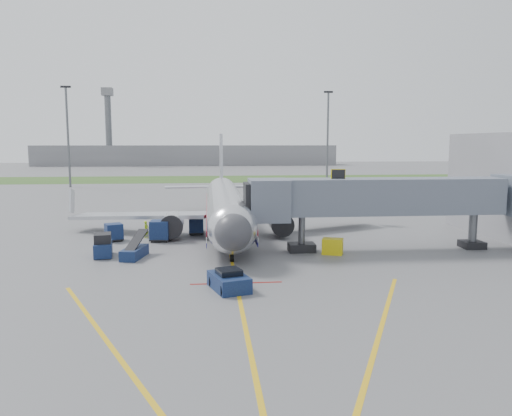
{
  "coord_description": "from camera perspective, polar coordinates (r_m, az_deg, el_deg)",
  "views": [
    {
      "loc": [
        -1.74,
        -35.47,
        9.07
      ],
      "look_at": [
        2.54,
        9.04,
        3.2
      ],
      "focal_mm": 35.0,
      "sensor_mm": 36.0,
      "label": 1
    }
  ],
  "objects": [
    {
      "name": "baggage_cart_c",
      "position": [
        50.18,
        -6.86,
        -2.07
      ],
      "size": [
        1.52,
        1.52,
        1.55
      ],
      "color": "#0D133C",
      "rests_on": "ground"
    },
    {
      "name": "distant_terminal",
      "position": [
        205.7,
        -7.84,
        6.0
      ],
      "size": [
        120.0,
        14.0,
        8.0
      ],
      "primitive_type": "cube",
      "color": "slate",
      "rests_on": "ground"
    },
    {
      "name": "ground_power_cart",
      "position": [
        41.35,
        8.74,
        -4.37
      ],
      "size": [
        1.92,
        1.6,
        1.31
      ],
      "color": "#C4B20B",
      "rests_on": "ground"
    },
    {
      "name": "belt_loader",
      "position": [
        40.86,
        -13.72,
        -4.87
      ],
      "size": [
        1.95,
        4.1,
        1.94
      ],
      "color": "#0D133C",
      "rests_on": "ground"
    },
    {
      "name": "pushback_tug",
      "position": [
        31.34,
        -3.11,
        -8.32
      ],
      "size": [
        2.76,
        3.56,
        1.31
      ],
      "color": "#0D133C",
      "rests_on": "ground"
    },
    {
      "name": "jet_bridge",
      "position": [
        43.27,
        14.26,
        1.14
      ],
      "size": [
        25.3,
        4.0,
        6.9
      ],
      "color": "slate",
      "rests_on": "ground"
    },
    {
      "name": "ramp_worker",
      "position": [
        48.99,
        -12.44,
        -2.4
      ],
      "size": [
        0.62,
        0.71,
        1.63
      ],
      "primitive_type": "imported",
      "rotation": [
        0.0,
        0.0,
        1.08
      ],
      "color": "#9FCA17",
      "rests_on": "ground"
    },
    {
      "name": "apron_markings",
      "position": [
        29.55,
        -1.88,
        -10.39
      ],
      "size": [
        21.52,
        50.0,
        0.01
      ],
      "color": "gold",
      "rests_on": "ground"
    },
    {
      "name": "light_mast_right",
      "position": [
        113.68,
        8.19,
        8.27
      ],
      "size": [
        2.0,
        0.44,
        20.4
      ],
      "color": "#595B60",
      "rests_on": "ground"
    },
    {
      "name": "baggage_cart_b",
      "position": [
        48.13,
        -15.94,
        -2.67
      ],
      "size": [
        1.98,
        1.98,
        1.62
      ],
      "color": "#0D133C",
      "rests_on": "ground"
    },
    {
      "name": "light_mast_left",
      "position": [
        109.21,
        -20.7,
        7.9
      ],
      "size": [
        2.0,
        0.44,
        20.4
      ],
      "color": "#595B60",
      "rests_on": "ground"
    },
    {
      "name": "baggage_cart_a",
      "position": [
        47.05,
        -10.9,
        -2.56
      ],
      "size": [
        1.91,
        1.91,
        1.91
      ],
      "color": "#0D133C",
      "rests_on": "ground"
    },
    {
      "name": "airliner",
      "position": [
        51.16,
        -3.5,
        0.25
      ],
      "size": [
        32.1,
        35.67,
        10.25
      ],
      "color": "silver",
      "rests_on": "ground"
    },
    {
      "name": "baggage_tug",
      "position": [
        41.93,
        -17.08,
        -4.2
      ],
      "size": [
        1.78,
        2.84,
        1.86
      ],
      "color": "#0D133C",
      "rests_on": "ground"
    },
    {
      "name": "ground",
      "position": [
        36.66,
        -2.62,
        -6.86
      ],
      "size": [
        400.0,
        400.0,
        0.0
      ],
      "primitive_type": "plane",
      "color": "#565659",
      "rests_on": "ground"
    },
    {
      "name": "grass_strip",
      "position": [
        125.81,
        -4.7,
        3.32
      ],
      "size": [
        300.0,
        25.0,
        0.01
      ],
      "primitive_type": "cube",
      "color": "#2D4C1E",
      "rests_on": "ground"
    },
    {
      "name": "control_tower",
      "position": [
        204.26,
        -16.52,
        9.49
      ],
      "size": [
        4.0,
        4.0,
        30.0
      ],
      "color": "#595B60",
      "rests_on": "ground"
    }
  ]
}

